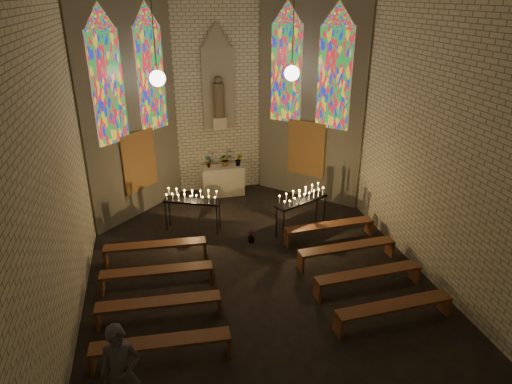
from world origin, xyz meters
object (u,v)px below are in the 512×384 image
votive_stand_right (302,198)px  visitor (121,373)px  altar (223,180)px  aisle_flower_pot (251,236)px  votive_stand_left (192,198)px

votive_stand_right → visitor: size_ratio=0.95×
altar → aisle_flower_pot: (0.22, -3.42, -0.32)m
votive_stand_left → votive_stand_right: size_ratio=0.96×
altar → visitor: (-2.97, -8.44, 0.39)m
altar → votive_stand_left: bearing=-118.1°
votive_stand_right → visitor: 7.10m
altar → visitor: visitor is taller
altar → votive_stand_left: 2.72m
votive_stand_left → votive_stand_right: bearing=8.2°
altar → votive_stand_left: votive_stand_left is taller
altar → aisle_flower_pot: 3.44m
votive_stand_left → votive_stand_right: votive_stand_right is taller
aisle_flower_pot → votive_stand_right: size_ratio=0.21×
votive_stand_left → visitor: size_ratio=0.92×
votive_stand_left → visitor: visitor is taller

